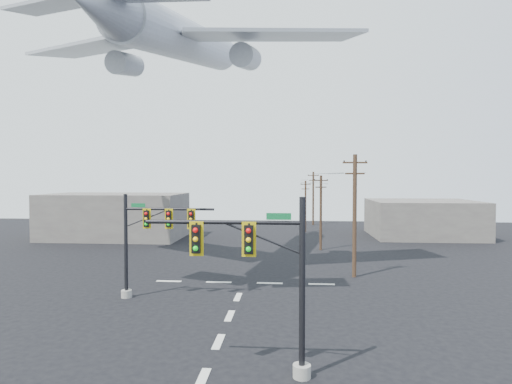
# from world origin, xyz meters

# --- Properties ---
(ground) EXTENTS (120.00, 120.00, 0.00)m
(ground) POSITION_xyz_m (0.00, 0.00, 0.00)
(ground) COLOR black
(ground) RESTS_ON ground
(lane_markings) EXTENTS (14.00, 21.20, 0.01)m
(lane_markings) POSITION_xyz_m (0.00, 5.33, 0.01)
(lane_markings) COLOR silver
(lane_markings) RESTS_ON ground
(signal_mast_near) EXTENTS (6.88, 0.82, 7.45)m
(signal_mast_near) POSITION_xyz_m (2.66, -3.56, 3.98)
(signal_mast_near) COLOR gray
(signal_mast_near) RESTS_ON ground
(signal_mast_far) EXTENTS (6.46, 0.78, 7.11)m
(signal_mast_far) POSITION_xyz_m (-6.09, 7.24, 4.00)
(signal_mast_far) COLOR gray
(signal_mast_far) RESTS_ON ground
(utility_pole_a) EXTENTS (2.02, 0.36, 10.11)m
(utility_pole_a) POSITION_xyz_m (8.86, 14.63, 5.29)
(utility_pole_a) COLOR #452D1D
(utility_pole_a) RESTS_ON ground
(utility_pole_b) EXTENTS (1.64, 0.69, 8.44)m
(utility_pole_b) POSITION_xyz_m (7.03, 27.63, 4.42)
(utility_pole_b) COLOR #452D1D
(utility_pole_b) RESTS_ON ground
(utility_pole_c) EXTENTS (1.53, 0.59, 7.72)m
(utility_pole_c) POSITION_xyz_m (5.87, 43.14, 4.04)
(utility_pole_c) COLOR #452D1D
(utility_pole_c) RESTS_ON ground
(utility_pole_d) EXTENTS (1.90, 0.32, 9.17)m
(utility_pole_d) POSITION_xyz_m (7.55, 53.17, 4.80)
(utility_pole_d) COLOR #452D1D
(utility_pole_d) RESTS_ON ground
(power_lines) EXTENTS (4.62, 38.54, 1.15)m
(power_lines) POSITION_xyz_m (7.02, 33.91, 7.95)
(power_lines) COLOR black
(airliner) EXTENTS (31.89, 33.75, 9.07)m
(airliner) POSITION_xyz_m (-5.98, 17.43, 20.53)
(airliner) COLOR #AAAEB6
(building_left) EXTENTS (18.00, 10.00, 6.00)m
(building_left) POSITION_xyz_m (-20.00, 35.00, 3.00)
(building_left) COLOR slate
(building_left) RESTS_ON ground
(building_right) EXTENTS (14.00, 12.00, 5.00)m
(building_right) POSITION_xyz_m (22.00, 40.00, 2.50)
(building_right) COLOR slate
(building_right) RESTS_ON ground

